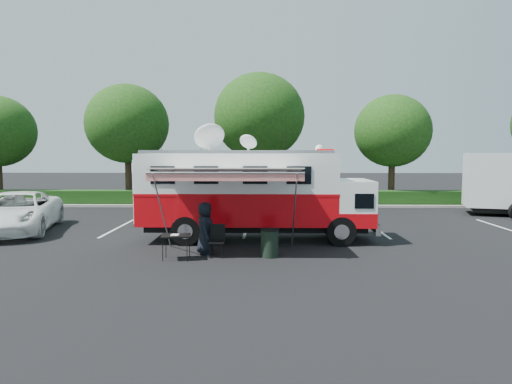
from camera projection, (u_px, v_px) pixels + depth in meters
The scene contains 10 objects.
ground_plane at pixel (256, 240), 18.37m from camera, with size 120.00×120.00×0.00m, color black.
back_border at pixel (276, 130), 30.77m from camera, with size 60.00×6.14×8.87m.
stall_lines at pixel (246, 228), 21.37m from camera, with size 24.12×5.50×0.01m.
command_truck at pixel (254, 193), 18.21m from camera, with size 9.27×2.55×4.45m.
awning at pixel (228, 172), 15.50m from camera, with size 5.06×2.62×3.06m.
white_suv at pixel (18, 232), 20.18m from camera, with size 2.94×6.38×1.77m, color white.
person at pixel (205, 254), 15.83m from camera, with size 0.89×0.58×1.81m, color black.
folding_table at pixel (176, 236), 14.96m from camera, with size 1.08×0.86×0.82m.
folding_chair at pixel (217, 237), 15.46m from camera, with size 0.52×0.54×1.09m.
trash_bin at pixel (270, 243), 15.38m from camera, with size 0.64×0.64×0.96m.
Camera 1 is at (0.34, -18.13, 3.53)m, focal length 32.00 mm.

